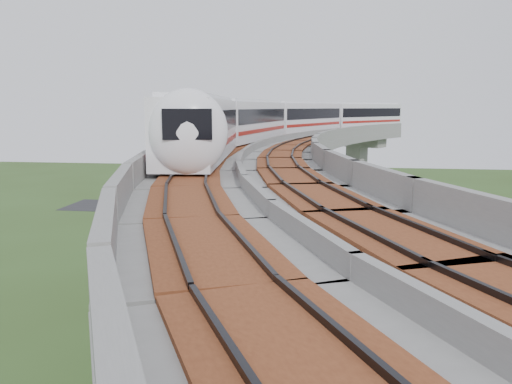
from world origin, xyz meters
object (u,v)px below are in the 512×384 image
(metro_train, at_px, (298,119))
(car_dark, at_px, (399,259))
(car_white, at_px, (404,328))
(car_red, at_px, (490,291))

(metro_train, distance_m, car_dark, 16.41)
(car_white, distance_m, car_red, 9.87)
(car_dark, bearing_deg, car_red, -162.32)
(car_dark, bearing_deg, car_white, 153.11)
(car_white, bearing_deg, metro_train, 99.85)
(car_white, bearing_deg, car_dark, 73.29)
(metro_train, xyz_separation_m, car_red, (14.46, -13.84, -11.68))
(car_white, xyz_separation_m, car_dark, (1.64, 13.85, 0.03))
(car_white, relative_size, car_dark, 0.80)
(car_white, relative_size, car_red, 0.88)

